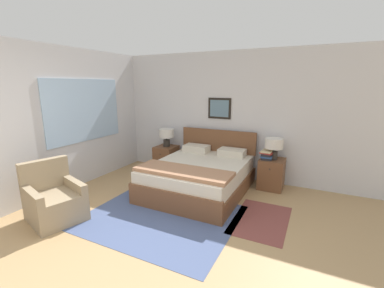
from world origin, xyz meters
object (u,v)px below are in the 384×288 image
(nightstand_near_window, at_px, (166,158))
(armchair, at_px, (54,201))
(table_lamp_by_door, at_px, (274,145))
(bed, at_px, (199,176))
(table_lamp_near_window, at_px, (166,135))
(nightstand_by_door, at_px, (271,174))

(nightstand_near_window, bearing_deg, armchair, -96.85)
(armchair, distance_m, table_lamp_by_door, 3.77)
(bed, height_order, table_lamp_near_window, bed)
(bed, xyz_separation_m, nightstand_near_window, (-1.17, 0.74, -0.01))
(table_lamp_by_door, bearing_deg, nightstand_by_door, -125.53)
(armchair, xyz_separation_m, table_lamp_by_door, (2.66, 2.61, 0.56))
(bed, height_order, nightstand_by_door, bed)
(nightstand_near_window, xyz_separation_m, table_lamp_near_window, (0.01, 0.01, 0.56))
(bed, relative_size, table_lamp_by_door, 4.94)
(bed, relative_size, nightstand_near_window, 3.46)
(nightstand_by_door, xyz_separation_m, table_lamp_near_window, (-2.33, 0.01, 0.56))
(armchair, bearing_deg, bed, 157.99)
(armchair, height_order, table_lamp_near_window, table_lamp_near_window)
(nightstand_near_window, relative_size, nightstand_by_door, 1.00)
(table_lamp_near_window, bearing_deg, table_lamp_by_door, 0.00)
(armchair, relative_size, nightstand_near_window, 1.58)
(bed, height_order, nightstand_near_window, bed)
(bed, distance_m, table_lamp_near_window, 1.48)
(armchair, distance_m, table_lamp_near_window, 2.69)
(table_lamp_near_window, bearing_deg, nightstand_near_window, -134.42)
(nightstand_by_door, bearing_deg, bed, -147.69)
(armchair, bearing_deg, nightstand_by_door, 150.97)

